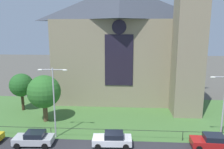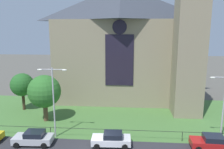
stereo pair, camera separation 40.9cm
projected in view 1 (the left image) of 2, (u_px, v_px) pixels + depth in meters
ground at (109, 114)px, 32.85m from camera, size 160.00×160.00×0.00m
grass_verge at (108, 119)px, 30.89m from camera, size 120.00×20.00×0.01m
church_building at (124, 42)px, 39.03m from camera, size 23.20×16.20×26.00m
iron_railing at (116, 131)px, 25.24m from camera, size 30.47×0.07×1.13m
tree_left_near at (44, 92)px, 29.57m from camera, size 4.44×4.44×6.43m
tree_left_far at (21, 85)px, 33.81m from camera, size 3.56×3.56×5.83m
streetlamp_near at (54, 94)px, 24.74m from camera, size 3.37×0.26×8.25m
streetlamp_far at (224, 100)px, 23.65m from camera, size 3.37×0.26×7.66m
parked_car_silver at (34, 138)px, 23.93m from camera, size 4.28×2.18×1.51m
parked_car_white at (112, 139)px, 23.77m from camera, size 4.27×2.16×1.51m
parked_car_red at (212, 142)px, 23.24m from camera, size 4.27×2.16×1.51m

